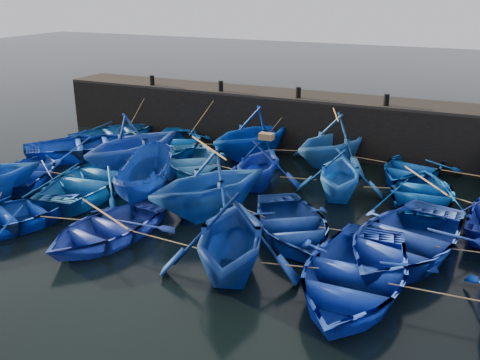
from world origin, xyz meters
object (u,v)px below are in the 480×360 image
at_px(boat_0, 116,132).
at_px(boat_13, 30,171).
at_px(boat_8, 193,162).
at_px(wooden_crate, 266,136).

relative_size(boat_0, boat_13, 1.06).
height_order(boat_8, wooden_crate, wooden_crate).
distance_m(boat_8, boat_13, 6.61).
relative_size(boat_8, boat_13, 1.12).
height_order(boat_13, wooden_crate, wooden_crate).
distance_m(boat_8, wooden_crate, 3.80).
bearing_deg(boat_0, boat_13, 122.63).
xyz_separation_m(boat_0, wooden_crate, (9.48, -3.00, 1.63)).
height_order(boat_0, wooden_crate, wooden_crate).
relative_size(boat_0, wooden_crate, 8.30).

